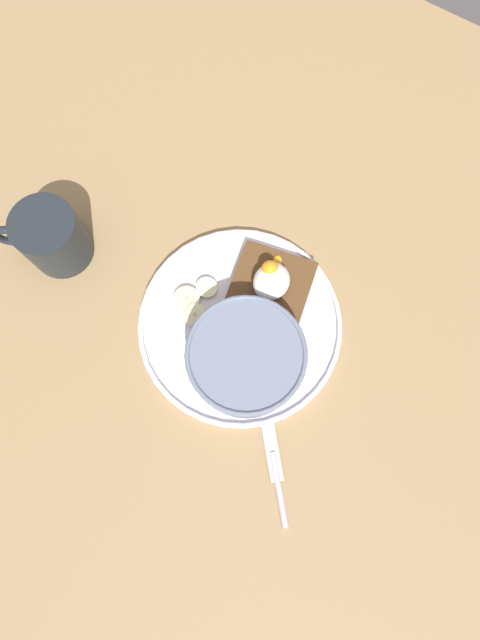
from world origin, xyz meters
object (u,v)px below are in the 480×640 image
Objects in this scene: toast_slice at (270,287)px; knife at (276,475)px; oatmeal_bowl at (246,358)px; banana_slice_left at (207,288)px; coffee_mug at (51,237)px; poached_egg at (272,280)px; banana_slice_front at (195,316)px; banana_slice_back at (187,300)px.

knife is (19.64, 12.58, -1.47)cm from toast_slice.
toast_slice is (-9.90, -2.31, -1.98)cm from oatmeal_bowl.
oatmeal_bowl is at bearing 59.37° from banana_slice_left.
oatmeal_bowl is 1.22× the size of toast_slice.
coffee_mug reaches higher than banana_slice_left.
poached_egg is (-0.17, -0.07, 2.28)cm from toast_slice.
coffee_mug reaches higher than toast_slice.
banana_slice_left is (4.37, -7.03, -0.38)cm from toast_slice.
banana_slice_front is 0.97× the size of banana_slice_left.
coffee_mug is at bearing -90.42° from oatmeal_bowl.
toast_slice is 3.05× the size of banana_slice_front.
toast_slice is 2.94× the size of banana_slice_left.
oatmeal_bowl reaches higher than banana_slice_front.
toast_slice reaches higher than knife.
knife is (9.73, 10.27, -3.45)cm from oatmeal_bowl.
coffee_mug is at bearing -104.14° from knife.
coffee_mug is (1.41, -20.69, 2.63)cm from banana_slice_front.
poached_egg is 1.74× the size of banana_slice_front.
poached_egg is at bearing -156.44° from toast_slice.
oatmeal_bowl is 8.94cm from banana_slice_front.
banana_slice_front is at bearing 93.89° from coffee_mug.
banana_slice_front is at bearing 60.40° from banana_slice_back.
poached_egg is 0.62× the size of coffee_mug.
banana_slice_back is 18.93cm from coffee_mug.
banana_slice_front is (8.28, -6.22, -0.18)cm from toast_slice.
banana_slice_front is 22.00cm from knife.
banana_slice_back is (2.68, -1.34, 0.01)cm from banana_slice_left.
toast_slice is at bearing 143.10° from banana_slice_front.
banana_slice_left is at bearing -168.22° from banana_slice_front.
knife is at bearing 32.57° from poached_egg.
banana_slice_left is at bearing 104.98° from coffee_mug.
toast_slice is at bearing 130.13° from banana_slice_back.
poached_egg is at bearing 131.04° from banana_slice_back.
poached_egg is 11.32cm from banana_slice_back.
oatmeal_bowl is at bearing 79.24° from banana_slice_front.
banana_slice_back is at bearing -26.52° from banana_slice_left.
toast_slice is 10.36cm from banana_slice_front.
coffee_mug is at bearing -69.83° from poached_egg.
toast_slice is 1.17× the size of knife.
oatmeal_bowl is 1.33× the size of coffee_mug.
banana_slice_front is 4.00cm from banana_slice_left.
knife is (11.35, 18.80, -1.29)cm from banana_slice_front.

